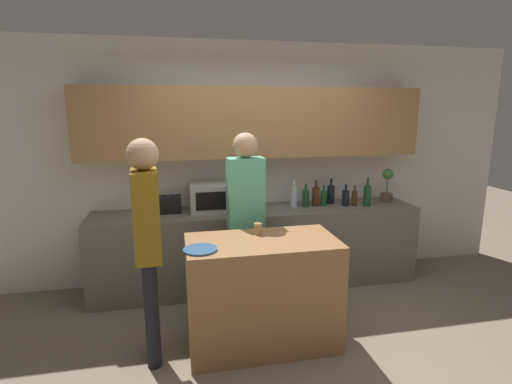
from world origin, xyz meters
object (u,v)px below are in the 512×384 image
Objects in this scene: potted_plant at (387,185)px; bottle_7 at (367,195)px; cup_0 at (258,229)px; bottle_5 at (346,198)px; microwave at (214,197)px; bottle_0 at (294,196)px; toaster at (169,204)px; bottle_2 at (316,196)px; plate_on_island at (200,250)px; person_left at (246,207)px; bottle_1 at (305,198)px; bottle_6 at (354,198)px; bottle_3 at (324,198)px; person_center at (147,233)px; bottle_4 at (331,194)px.

potted_plant is 0.38m from bottle_7.
bottle_5 is at bearing 37.80° from cup_0.
bottle_0 reaches higher than microwave.
toaster is at bearing 125.39° from cup_0.
bottle_2 is at bearing 48.66° from cup_0.
bottle_2 is at bearing 170.32° from bottle_5.
plate_on_island is 0.15× the size of person_left.
microwave is 1.73× the size of bottle_2.
person_left is (-0.79, -0.57, 0.08)m from bottle_1.
bottle_6 is at bearing 33.64° from plate_on_island.
microwave is 2.19× the size of bottle_3.
person_center is at bearing 33.84° from person_left.
person_left reaches higher than microwave.
bottle_0 is 0.17× the size of person_center.
person_left is (-1.49, -0.46, 0.05)m from bottle_7.
bottle_0 reaches higher than plate_on_island.
toaster is 2.22m from bottle_7.
cup_0 is at bearing -134.41° from bottle_3.
microwave is 1.74m from bottle_7.
person_center is (-0.87, -0.65, 0.01)m from person_left.
bottle_2 is 1.15× the size of plate_on_island.
bottle_2 is at bearing -150.76° from person_left.
bottle_3 is 0.97× the size of bottle_5.
bottle_2 is at bearing -7.50° from bottle_0.
bottle_0 is 3.09× the size of cup_0.
person_left reaches higher than bottle_2.
bottle_1 is at bearing -147.31° from person_left.
bottle_6 is 2.37× the size of cup_0.
person_left is at bearing -68.92° from microwave.
bottle_0 is 1.16× the size of bottle_1.
person_center is (-2.70, -1.27, -0.01)m from potted_plant.
bottle_4 is (-0.70, 0.03, -0.08)m from potted_plant.
bottle_5 is 0.95× the size of plate_on_island.
plate_on_island is at bearing -149.09° from bottle_7.
potted_plant is at bearing 14.61° from bottle_6.
bottle_7 is (1.73, -0.16, -0.02)m from microwave.
potted_plant is 0.59m from bottle_5.
bottle_5 is at bearing 166.93° from bottle_6.
bottle_2 is (0.25, -0.03, -0.00)m from bottle_0.
bottle_5 is at bearing -5.94° from bottle_1.
bottle_6 is (0.69, -0.11, -0.03)m from bottle_0.
plate_on_island is (-1.15, -1.34, -0.07)m from bottle_0.
microwave is 1.37m from bottle_4.
potted_plant is 1.52× the size of plate_on_island.
bottle_5 is 0.24m from bottle_7.
bottle_1 reaches higher than bottle_5.
bottle_6 is (0.44, -0.08, -0.02)m from bottle_2.
person_left is at bearing -161.22° from potted_plant.
potted_plant reaches higher than bottle_5.
bottle_4 is at bearing -153.03° from person_left.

